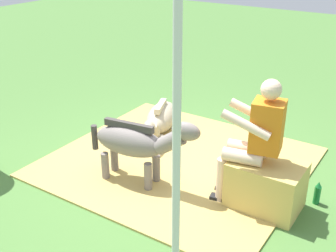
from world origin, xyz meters
TOP-DOWN VIEW (x-y plane):
  - ground_plane at (0.00, 0.00)m, footprint 24.00×24.00m
  - hay_patch at (0.02, -0.29)m, footprint 2.97×2.75m
  - hay_bale at (-1.23, 0.01)m, footprint 0.73×0.53m
  - person_seated at (-1.07, 0.03)m, footprint 0.70×0.50m
  - pony_standing at (0.16, 0.36)m, footprint 1.34×0.43m
  - pony_lying at (0.72, -0.92)m, footprint 0.73×1.34m
  - soda_bottle at (-1.68, -0.35)m, footprint 0.07×0.07m
  - tent_pole_left at (-1.08, 1.51)m, footprint 0.06×0.06m

SIDE VIEW (x-z plane):
  - ground_plane at x=0.00m, z-range 0.00..0.00m
  - hay_patch at x=0.02m, z-range 0.00..0.02m
  - soda_bottle at x=-1.68m, z-range 0.00..0.26m
  - pony_lying at x=0.72m, z-range -0.02..0.40m
  - hay_bale at x=-1.23m, z-range 0.00..0.52m
  - pony_standing at x=0.16m, z-range 0.08..0.95m
  - person_seated at x=-1.07m, z-range 0.08..1.48m
  - tent_pole_left at x=-1.08m, z-range 0.00..2.37m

